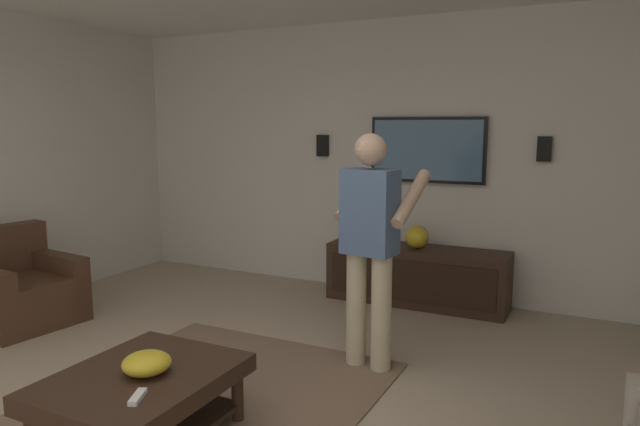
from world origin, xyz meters
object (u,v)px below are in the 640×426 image
bowl (147,363)px  coffee_table (141,392)px  tv (427,150)px  person_standing (371,237)px  media_console (416,276)px  remote_white (138,397)px  armchair (19,292)px  wall_speaker_right (323,146)px  wall_speaker_left (544,149)px  vase_round (417,237)px

bowl → coffee_table: bearing=105.2°
tv → person_standing: 1.87m
media_console → bowl: size_ratio=6.63×
remote_white → person_standing: bearing=-41.0°
armchair → wall_speaker_right: bearing=59.2°
wall_speaker_left → wall_speaker_right: (0.00, 2.17, -0.01)m
vase_round → armchair: bearing=124.6°
vase_round → wall_speaker_left: (0.30, -1.04, 0.83)m
media_console → remote_white: bearing=-6.6°
coffee_table → media_console: size_ratio=0.59×
remote_white → vase_round: bearing=-31.2°
media_console → coffee_table: bearing=-10.8°
media_console → bowl: 3.07m
coffee_table → person_standing: person_standing is taller
armchair → vase_round: bearing=41.4°
vase_round → wall_speaker_right: size_ratio=1.00×
armchair → remote_white: size_ratio=5.99×
remote_white → vase_round: 3.24m
coffee_table → wall_speaker_left: (3.28, -1.63, 1.19)m
armchair → remote_white: (-1.20, -2.52, 0.13)m
bowl → wall_speaker_right: (3.27, 0.58, 1.02)m
bowl → remote_white: 0.29m
coffee_table → wall_speaker_right: bearing=9.5°
armchair → bowl: (-0.97, -2.36, 0.18)m
coffee_table → tv: tv is taller
coffee_table → tv: bearing=-10.0°
media_console → wall_speaker_right: (0.25, 1.12, 1.20)m
vase_round → wall_speaker_left: wall_speaker_left is taller
wall_speaker_right → remote_white: bearing=-168.0°
person_standing → media_console: bearing=13.0°
person_standing → vase_round: 1.53m
tv → media_console: bearing=0.0°
armchair → tv: bearing=45.1°
armchair → person_standing: bearing=16.2°
media_console → remote_white: (-3.25, 0.37, 0.14)m
remote_white → vase_round: vase_round is taller
wall_speaker_right → armchair: bearing=142.4°
tv → bowl: size_ratio=4.35×
wall_speaker_left → armchair: bearing=120.3°
person_standing → wall_speaker_left: size_ratio=7.45×
person_standing → wall_speaker_right: 2.26m
tv → wall_speaker_right: tv is taller
armchair → person_standing: person_standing is taller
vase_round → wall_speaker_right: bearing=75.3°
armchair → remote_white: armchair is taller
armchair → media_console: 3.54m
armchair → tv: (2.29, -2.89, 1.18)m
person_standing → wall_speaker_left: 2.09m
armchair → wall_speaker_left: wall_speaker_left is taller
vase_round → tv: bearing=2.0°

